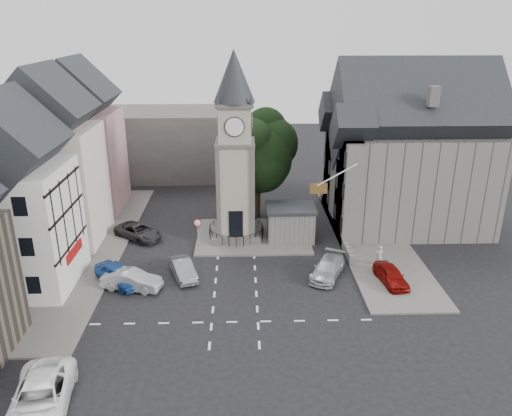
{
  "coord_description": "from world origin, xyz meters",
  "views": [
    {
      "loc": [
        0.57,
        -33.13,
        18.38
      ],
      "look_at": [
        1.68,
        5.0,
        3.92
      ],
      "focal_mm": 35.0,
      "sensor_mm": 36.0,
      "label": 1
    }
  ],
  "objects_px": {
    "stone_shelter": "(290,223)",
    "car_west_blue": "(119,274)",
    "car_east_red": "(391,275)",
    "clock_tower": "(235,149)",
    "pedestrian": "(379,256)"
  },
  "relations": [
    {
      "from": "clock_tower",
      "to": "pedestrian",
      "type": "bearing_deg",
      "value": -27.87
    },
    {
      "from": "stone_shelter",
      "to": "car_west_blue",
      "type": "distance_m",
      "value": 15.49
    },
    {
      "from": "clock_tower",
      "to": "car_east_red",
      "type": "xyz_separation_m",
      "value": [
        11.5,
        -8.76,
        -7.45
      ]
    },
    {
      "from": "pedestrian",
      "to": "stone_shelter",
      "type": "bearing_deg",
      "value": -51.51
    },
    {
      "from": "car_west_blue",
      "to": "car_east_red",
      "type": "distance_m",
      "value": 20.13
    },
    {
      "from": "clock_tower",
      "to": "car_east_red",
      "type": "bearing_deg",
      "value": -37.3
    },
    {
      "from": "clock_tower",
      "to": "car_west_blue",
      "type": "relative_size",
      "value": 3.65
    },
    {
      "from": "stone_shelter",
      "to": "car_east_red",
      "type": "xyz_separation_m",
      "value": [
        6.7,
        -8.27,
        -0.88
      ]
    },
    {
      "from": "stone_shelter",
      "to": "clock_tower",
      "type": "bearing_deg",
      "value": 174.16
    },
    {
      "from": "clock_tower",
      "to": "car_west_blue",
      "type": "bearing_deg",
      "value": -136.43
    },
    {
      "from": "stone_shelter",
      "to": "car_east_red",
      "type": "relative_size",
      "value": 1.1
    },
    {
      "from": "stone_shelter",
      "to": "pedestrian",
      "type": "xyz_separation_m",
      "value": [
        6.53,
        -5.5,
        -0.67
      ]
    },
    {
      "from": "clock_tower",
      "to": "car_west_blue",
      "type": "height_order",
      "value": "clock_tower"
    },
    {
      "from": "stone_shelter",
      "to": "pedestrian",
      "type": "distance_m",
      "value": 8.56
    },
    {
      "from": "stone_shelter",
      "to": "pedestrian",
      "type": "bearing_deg",
      "value": -40.1
    }
  ]
}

